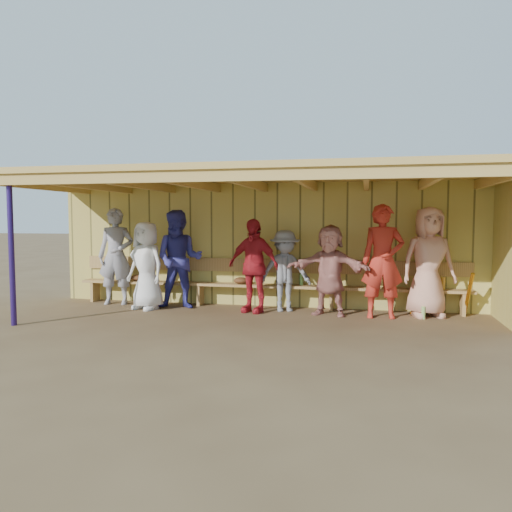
{
  "coord_description": "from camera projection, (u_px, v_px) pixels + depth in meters",
  "views": [
    {
      "loc": [
        1.93,
        -8.27,
        1.7
      ],
      "look_at": [
        0.0,
        0.35,
        1.05
      ],
      "focal_mm": 35.0,
      "sensor_mm": 36.0,
      "label": 1
    }
  ],
  "objects": [
    {
      "name": "player_b",
      "position": [
        146.0,
        266.0,
        9.41
      ],
      "size": [
        0.94,
        0.78,
        1.66
      ],
      "primitive_type": "imported",
      "rotation": [
        0.0,
        0.0,
        -0.36
      ],
      "color": "white",
      "rests_on": "ground"
    },
    {
      "name": "ground",
      "position": [
        252.0,
        318.0,
        8.6
      ],
      "size": [
        90.0,
        90.0,
        0.0
      ],
      "primitive_type": "plane",
      "color": "brown",
      "rests_on": "ground"
    },
    {
      "name": "bench",
      "position": [
        265.0,
        280.0,
        9.64
      ],
      "size": [
        7.6,
        0.34,
        0.93
      ],
      "color": "tan",
      "rests_on": "ground"
    },
    {
      "name": "player_e",
      "position": [
        285.0,
        271.0,
        9.21
      ],
      "size": [
        1.1,
        0.85,
        1.5
      ],
      "primitive_type": "imported",
      "rotation": [
        0.0,
        0.0,
        0.34
      ],
      "color": "gray",
      "rests_on": "ground"
    },
    {
      "name": "dugout_equipment",
      "position": [
        218.0,
        282.0,
        9.72
      ],
      "size": [
        6.47,
        0.62,
        0.8
      ],
      "color": "orange",
      "rests_on": "ground"
    },
    {
      "name": "dugout_structure",
      "position": [
        281.0,
        220.0,
        9.05
      ],
      "size": [
        8.8,
        3.2,
        2.5
      ],
      "color": "#C6B454",
      "rests_on": "ground"
    },
    {
      "name": "player_c",
      "position": [
        179.0,
        259.0,
        9.5
      ],
      "size": [
        1.02,
        0.85,
        1.88
      ],
      "primitive_type": "imported",
      "rotation": [
        0.0,
        0.0,
        0.16
      ],
      "color": "#373696",
      "rests_on": "ground"
    },
    {
      "name": "player_a",
      "position": [
        116.0,
        256.0,
        9.96
      ],
      "size": [
        0.78,
        0.59,
        1.93
      ],
      "primitive_type": "imported",
      "rotation": [
        0.0,
        0.0,
        0.19
      ],
      "color": "gray",
      "rests_on": "ground"
    },
    {
      "name": "player_d",
      "position": [
        253.0,
        266.0,
        9.1
      ],
      "size": [
        1.08,
        0.68,
        1.71
      ],
      "primitive_type": "imported",
      "rotation": [
        0.0,
        0.0,
        -0.29
      ],
      "color": "red",
      "rests_on": "ground"
    },
    {
      "name": "player_h",
      "position": [
        428.0,
        262.0,
        8.67
      ],
      "size": [
        1.08,
        0.86,
        1.92
      ],
      "primitive_type": "imported",
      "rotation": [
        0.0,
        0.0,
        0.29
      ],
      "color": "tan",
      "rests_on": "ground"
    },
    {
      "name": "player_f",
      "position": [
        330.0,
        270.0,
        8.8
      ],
      "size": [
        1.56,
        0.74,
        1.61
      ],
      "primitive_type": "imported",
      "rotation": [
        0.0,
        0.0,
        -0.18
      ],
      "color": "tan",
      "rests_on": "ground"
    },
    {
      "name": "player_g",
      "position": [
        383.0,
        261.0,
        8.57
      ],
      "size": [
        0.75,
        0.53,
        1.96
      ],
      "primitive_type": "imported",
      "rotation": [
        0.0,
        0.0,
        0.08
      ],
      "color": "red",
      "rests_on": "ground"
    }
  ]
}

